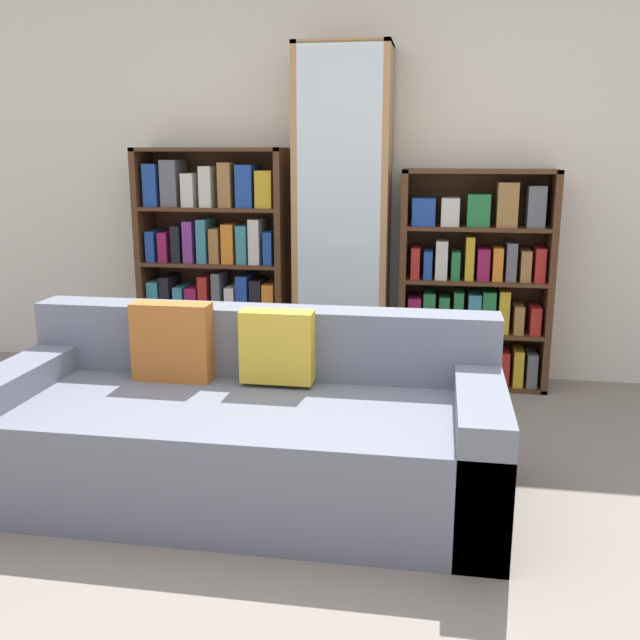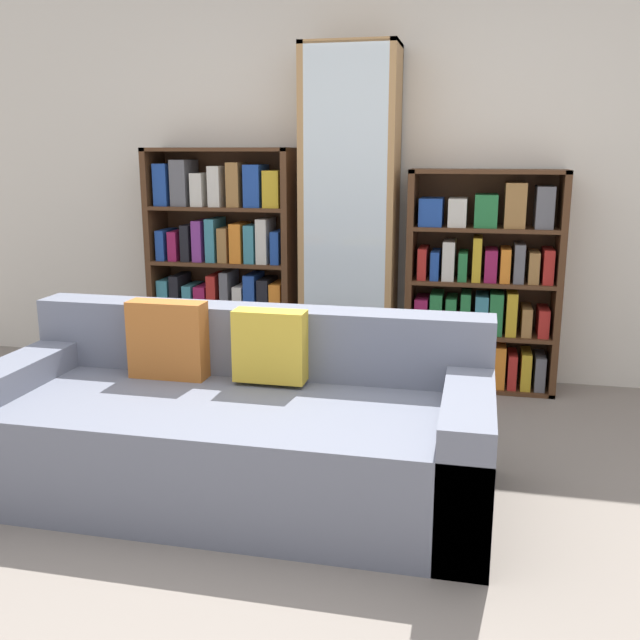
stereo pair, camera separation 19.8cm
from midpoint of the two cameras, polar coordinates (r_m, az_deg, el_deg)
ground_plane at (r=2.79m, az=-0.49°, el=-18.34°), size 16.00×16.00×0.00m
wall_back at (r=4.72m, az=6.19°, el=11.87°), size 6.46×0.06×2.70m
couch at (r=3.17m, az=-4.96°, el=-8.68°), size 2.18×0.95×0.80m
bookshelf_left at (r=4.81m, az=-6.52°, el=4.19°), size 0.98×0.32×1.49m
display_cabinet at (r=4.55m, az=3.67°, el=7.95°), size 0.59×0.36×2.10m
bookshelf_right at (r=4.56m, az=14.10°, el=2.57°), size 0.93×0.32×1.36m
wine_bottle at (r=3.76m, az=5.73°, el=-7.28°), size 0.08×0.08×0.35m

